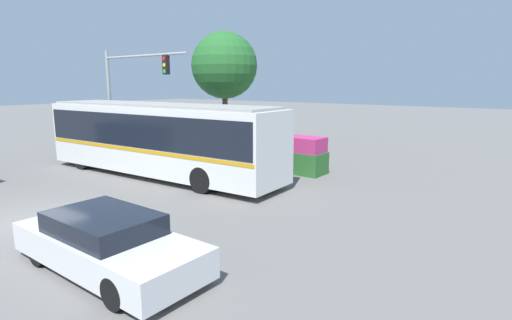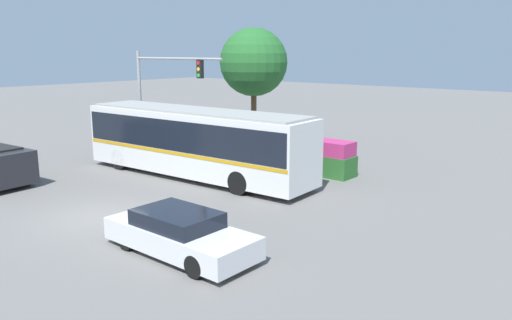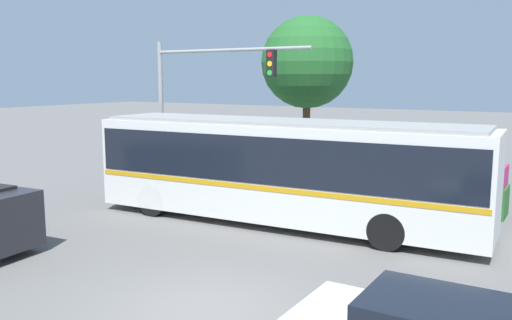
# 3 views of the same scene
# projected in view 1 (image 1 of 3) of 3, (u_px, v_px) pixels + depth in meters

# --- Properties ---
(ground_plane) EXTENTS (140.00, 140.00, 0.00)m
(ground_plane) POSITION_uv_depth(u_px,v_px,m) (30.00, 221.00, 11.84)
(ground_plane) COLOR slate
(city_bus) EXTENTS (12.23, 3.23, 3.17)m
(city_bus) POSITION_uv_depth(u_px,v_px,m) (158.00, 135.00, 17.44)
(city_bus) COLOR silver
(city_bus) RESTS_ON ground
(sedan_foreground) EXTENTS (4.83, 1.90, 1.27)m
(sedan_foreground) POSITION_uv_depth(u_px,v_px,m) (107.00, 243.00, 8.69)
(sedan_foreground) COLOR silver
(sedan_foreground) RESTS_ON ground
(traffic_light_pole) EXTENTS (6.49, 0.24, 5.79)m
(traffic_light_pole) POSITION_uv_depth(u_px,v_px,m) (127.00, 85.00, 21.22)
(traffic_light_pole) COLOR gray
(traffic_light_pole) RESTS_ON ground
(flowering_hedge) EXTENTS (6.64, 1.24, 1.66)m
(flowering_hedge) POSITION_uv_depth(u_px,v_px,m) (262.00, 150.00, 19.47)
(flowering_hedge) COLOR #286028
(flowering_hedge) RESTS_ON ground
(street_tree_left) EXTENTS (4.08, 4.08, 7.16)m
(street_tree_left) POSITION_uv_depth(u_px,v_px,m) (224.00, 66.00, 24.67)
(street_tree_left) COLOR brown
(street_tree_left) RESTS_ON ground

